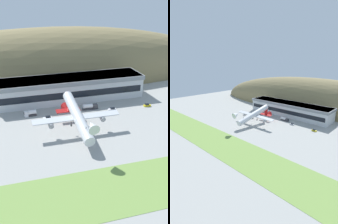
{
  "view_description": "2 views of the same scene",
  "coord_description": "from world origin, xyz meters",
  "views": [
    {
      "loc": [
        -39.7,
        -118.31,
        62.95
      ],
      "look_at": [
        -2.05,
        2.08,
        9.45
      ],
      "focal_mm": 50.0,
      "sensor_mm": 36.0,
      "label": 1
    },
    {
      "loc": [
        92.25,
        -103.68,
        52.26
      ],
      "look_at": [
        -6.96,
        1.74,
        10.37
      ],
      "focal_mm": 28.0,
      "sensor_mm": 36.0,
      "label": 2
    }
  ],
  "objects": [
    {
      "name": "hill_backdrop",
      "position": [
        -1.22,
        87.54,
        0.0
      ],
      "size": [
        271.83,
        68.14,
        69.38
      ],
      "primitive_type": "ellipsoid",
      "color": "olive",
      "rests_on": "ground_plane"
    },
    {
      "name": "terminal_building",
      "position": [
        2.0,
        43.96,
        7.34
      ],
      "size": [
        84.84,
        19.84,
        12.96
      ],
      "color": "silver",
      "rests_on": "ground_plane"
    },
    {
      "name": "ground_plane",
      "position": [
        0.0,
        0.0,
        0.0
      ],
      "size": [
        334.26,
        334.26,
        0.0
      ],
      "primitive_type": "plane",
      "color": "#9E9E99"
    },
    {
      "name": "grass_strip_foreground",
      "position": [
        0.0,
        -41.62,
        0.04
      ],
      "size": [
        300.84,
        26.15,
        0.08
      ],
      "primitive_type": "cube",
      "color": "#759947",
      "rests_on": "ground_plane"
    },
    {
      "name": "traffic_cone_0",
      "position": [
        -13.83,
        13.93,
        0.28
      ],
      "size": [
        0.52,
        0.52,
        0.58
      ],
      "color": "orange",
      "rests_on": "ground_plane"
    },
    {
      "name": "service_car_2",
      "position": [
        39.58,
        20.79,
        0.63
      ],
      "size": [
        3.85,
        1.97,
        1.52
      ],
      "color": "gold",
      "rests_on": "ground_plane"
    },
    {
      "name": "box_truck",
      "position": [
        -22.64,
        26.5,
        1.48
      ],
      "size": [
        6.24,
        2.55,
        3.08
      ],
      "color": "silver",
      "rests_on": "ground_plane"
    },
    {
      "name": "service_car_1",
      "position": [
        19.48,
        21.35,
        0.58
      ],
      "size": [
        4.22,
        2.03,
        1.4
      ],
      "color": "silver",
      "rests_on": "ground_plane"
    },
    {
      "name": "fuel_truck",
      "position": [
        8.71,
        25.91,
        1.46
      ],
      "size": [
        8.14,
        2.45,
        3.06
      ],
      "color": "#333338",
      "rests_on": "ground_plane"
    },
    {
      "name": "cargo_airplane",
      "position": [
        -5.63,
        0.82,
        8.4
      ],
      "size": [
        39.12,
        45.66,
        14.13
      ],
      "color": "silver"
    },
    {
      "name": "service_car_0",
      "position": [
        -15.04,
        20.36,
        0.59
      ],
      "size": [
        4.33,
        2.07,
        1.42
      ],
      "color": "silver",
      "rests_on": "ground_plane"
    }
  ]
}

